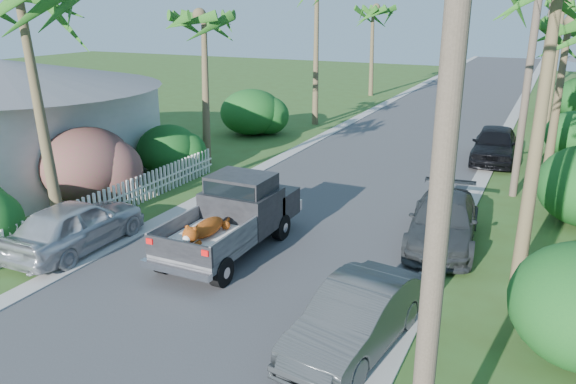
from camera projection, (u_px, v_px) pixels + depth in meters
The scene contains 23 objects.
ground at pixel (164, 341), 11.47m from camera, with size 120.00×120.00×0.00m, color #36501E.
road at pixel (429, 124), 32.87m from camera, with size 8.00×100.00×0.02m, color #38383A.
curb_left at pixel (359, 117), 34.63m from camera, with size 0.60×100.00×0.06m, color #A5A39E.
curb_right at pixel (507, 130), 31.10m from camera, with size 0.60×100.00×0.06m, color #A5A39E.
pickup_truck at pixel (237, 214), 15.66m from camera, with size 1.98×5.12×2.06m.
parked_car_rn at pixel (356, 318), 11.03m from camera, with size 1.42×4.06×1.34m, color #303335.
parked_car_rm at pixel (443, 222), 16.01m from camera, with size 1.86×4.57×1.33m, color #313537.
parked_car_rf at pixel (495, 145), 24.53m from camera, with size 1.82×4.53×1.54m, color black.
parked_car_ln at pixel (76, 225), 15.58m from camera, with size 1.72×4.27×1.46m, color #B9BCC1.
palm_l_b at pixel (202, 16), 22.62m from camera, with size 4.40×4.40×7.40m.
palm_l_d at pixel (374, 8), 41.24m from camera, with size 4.40×4.40×7.70m.
palm_r_b at pixel (569, 23), 19.74m from camera, with size 4.40×4.40×7.20m.
palm_r_d at pixel (570, 4), 40.93m from camera, with size 4.40×4.40×8.00m.
shrub_l_b at pixel (87, 165), 19.41m from camera, with size 3.00×3.30×2.60m, color #A1174E.
shrub_l_c at pixel (168, 149), 22.76m from camera, with size 2.40×2.64×2.00m, color #14461C.
shrub_l_d at pixel (251, 112), 29.80m from camera, with size 3.20×3.52×2.40m, color #14461C.
shrub_r_c at pixel (574, 135), 25.18m from camera, with size 2.60×2.86×2.10m, color #14461C.
picket_fence at pixel (119, 198), 18.49m from camera, with size 0.10×11.00×1.00m, color white.
house_left at pixel (4, 124), 22.15m from camera, with size 9.00×8.00×4.60m.
utility_pole_a at pixel (441, 192), 6.02m from camera, with size 1.60×0.26×9.00m.
utility_pole_b at pixel (530, 66), 18.86m from camera, with size 1.60×0.26×9.00m.
utility_pole_c at pixel (547, 42), 31.70m from camera, with size 1.60×0.26×9.00m.
utility_pole_d at pixel (554, 32), 44.54m from camera, with size 1.60×0.26×9.00m.
Camera 1 is at (6.59, -7.86, 6.48)m, focal length 35.00 mm.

